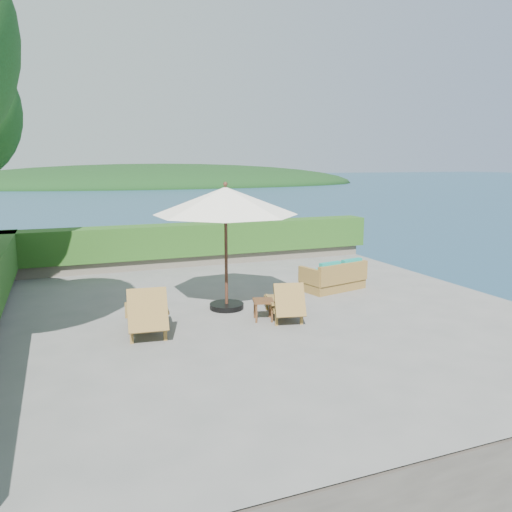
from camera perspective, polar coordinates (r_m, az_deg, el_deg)
name	(u,v)px	position (r m, az deg, el deg)	size (l,w,h in m)	color
ground	(257,311)	(11.24, 0.08, -6.31)	(12.00, 12.00, 0.00)	gray
foundation	(257,376)	(11.78, 0.07, -13.55)	(12.00, 12.00, 3.00)	#595146
ocean	(257,434)	(12.44, 0.07, -19.66)	(600.00, 600.00, 0.00)	#18314B
offshore_island	(162,185)	(152.90, -10.71, 7.98)	(126.00, 57.60, 12.60)	black
planter_wall_far	(193,259)	(16.39, -7.16, -0.39)	(12.00, 0.60, 0.36)	slate
hedge_far	(193,239)	(16.28, -7.21, 1.93)	(12.40, 0.90, 1.00)	#204F16
patio_umbrella	(226,202)	(11.01, -3.50, 6.16)	(4.07, 4.07, 2.87)	black
lounge_left	(147,312)	(9.92, -12.41, -6.32)	(0.91, 1.82, 1.01)	olive
lounge_right	(285,302)	(10.62, 3.31, -5.31)	(0.93, 1.60, 0.87)	olive
side_table	(263,303)	(10.51, 0.83, -5.44)	(0.51, 0.51, 0.44)	brown
wicker_loveseat	(334,278)	(13.18, 8.93, -2.49)	(1.82, 1.21, 0.82)	olive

